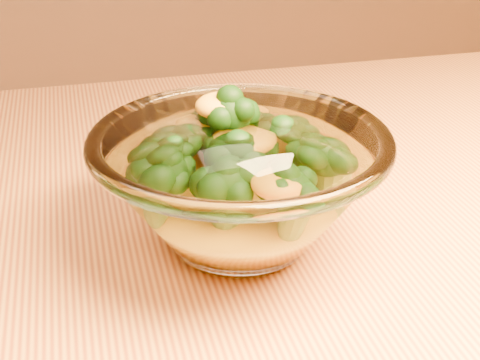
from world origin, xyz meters
The scene contains 4 objects.
table centered at (0.00, 0.00, 0.65)m, with size 1.20×0.80×0.75m.
glass_bowl centered at (-0.05, 0.00, 0.80)m, with size 0.21×0.21×0.09m.
cheese_sauce centered at (-0.05, 0.00, 0.78)m, with size 0.12×0.12×0.03m, color orange.
broccoli_heap centered at (-0.05, 0.01, 0.81)m, with size 0.14×0.14×0.08m.
Camera 1 is at (-0.16, -0.40, 1.02)m, focal length 50.00 mm.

